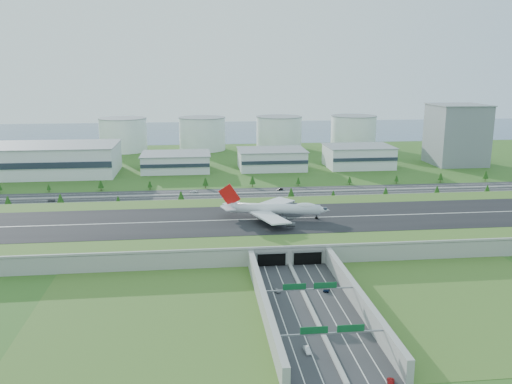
{
  "coord_description": "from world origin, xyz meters",
  "views": [
    {
      "loc": [
        -41.81,
        -284.79,
        90.89
      ],
      "look_at": [
        -6.28,
        35.0,
        15.36
      ],
      "focal_mm": 38.0,
      "sensor_mm": 36.0,
      "label": 1
    }
  ],
  "objects": [
    {
      "name": "airfield_deck",
      "position": [
        0.0,
        -0.09,
        4.12
      ],
      "size": [
        520.0,
        100.0,
        9.2
      ],
      "color": "#999994",
      "rests_on": "ground"
    },
    {
      "name": "bay_water",
      "position": [
        0.0,
        480.0,
        0.03
      ],
      "size": [
        1200.0,
        260.0,
        0.06
      ],
      "primitive_type": "cube",
      "color": "#3B5171",
      "rests_on": "ground"
    },
    {
      "name": "car_5",
      "position": [
        19.3,
        103.64,
        0.86
      ],
      "size": [
        4.77,
        3.06,
        1.49
      ],
      "primitive_type": "imported",
      "rotation": [
        0.0,
        0.0,
        -1.21
      ],
      "color": "black",
      "rests_on": "ground"
    },
    {
      "name": "fuel_tank_c",
      "position": [
        50.0,
        310.0,
        17.5
      ],
      "size": [
        50.0,
        50.0,
        35.0
      ],
      "primitive_type": "cylinder",
      "color": "silver",
      "rests_on": "ground"
    },
    {
      "name": "car_3",
      "position": [
        12.79,
        -149.24,
        0.91
      ],
      "size": [
        3.87,
        5.86,
        1.58
      ],
      "primitive_type": "imported",
      "rotation": [
        0.0,
        0.0,
        2.81
      ],
      "color": "#AE1011",
      "rests_on": "ground"
    },
    {
      "name": "boeing_747",
      "position": [
        0.33,
        1.99,
        13.46
      ],
      "size": [
        61.2,
        57.25,
        19.16
      ],
      "rotation": [
        0.0,
        0.0,
        -0.21
      ],
      "color": "silver",
      "rests_on": "airfield_deck"
    },
    {
      "name": "office_tower",
      "position": [
        200.0,
        195.0,
        27.5
      ],
      "size": [
        46.0,
        46.0,
        55.0
      ],
      "primitive_type": "cube",
      "color": "slate",
      "rests_on": "ground"
    },
    {
      "name": "tree_row",
      "position": [
        5.76,
        95.25,
        4.82
      ],
      "size": [
        500.83,
        48.75,
        8.48
      ],
      "color": "#3D2819",
      "rests_on": "ground"
    },
    {
      "name": "car_4",
      "position": [
        -141.17,
        86.69,
        0.98
      ],
      "size": [
        5.32,
        2.85,
        1.72
      ],
      "primitive_type": "imported",
      "rotation": [
        0.0,
        0.0,
        1.74
      ],
      "color": "#5C5D61",
      "rests_on": "ground"
    },
    {
      "name": "hangar_mid_c",
      "position": [
        105.0,
        190.0,
        9.5
      ],
      "size": [
        58.0,
        42.0,
        19.0
      ],
      "primitive_type": "cube",
      "color": "silver",
      "rests_on": "ground"
    },
    {
      "name": "car_2",
      "position": [
        10.15,
        -81.1,
        0.8
      ],
      "size": [
        3.97,
        5.39,
        1.36
      ],
      "primitive_type": "imported",
      "rotation": [
        0.0,
        0.0,
        2.75
      ],
      "color": "#0A1936",
      "rests_on": "ground"
    },
    {
      "name": "car_7",
      "position": [
        -44.66,
        102.2,
        0.97
      ],
      "size": [
        6.12,
        3.04,
        1.71
      ],
      "primitive_type": "imported",
      "rotation": [
        0.0,
        0.0,
        -1.68
      ],
      "color": "white",
      "rests_on": "ground"
    },
    {
      "name": "sign_gantry_far",
      "position": [
        0.0,
        -130.04,
        6.95
      ],
      "size": [
        38.7,
        0.7,
        9.8
      ],
      "color": "gray",
      "rests_on": "ground"
    },
    {
      "name": "fuel_tank_b",
      "position": [
        -35.0,
        310.0,
        17.5
      ],
      "size": [
        50.0,
        50.0,
        35.0
      ],
      "primitive_type": "cylinder",
      "color": "silver",
      "rests_on": "ground"
    },
    {
      "name": "north_expressway",
      "position": [
        0.0,
        95.0,
        0.06
      ],
      "size": [
        560.0,
        36.0,
        0.12
      ],
      "primitive_type": "cube",
      "color": "#28282B",
      "rests_on": "ground"
    },
    {
      "name": "fuel_tank_d",
      "position": [
        135.0,
        310.0,
        17.5
      ],
      "size": [
        50.0,
        50.0,
        35.0
      ],
      "primitive_type": "cylinder",
      "color": "silver",
      "rests_on": "ground"
    },
    {
      "name": "ground",
      "position": [
        0.0,
        0.0,
        0.0
      ],
      "size": [
        1200.0,
        1200.0,
        0.0
      ],
      "primitive_type": "plane",
      "color": "#344917",
      "rests_on": "ground"
    },
    {
      "name": "hangar_mid_a",
      "position": [
        -60.0,
        190.0,
        7.5
      ],
      "size": [
        58.0,
        42.0,
        15.0
      ],
      "primitive_type": "cube",
      "color": "silver",
      "rests_on": "ground"
    },
    {
      "name": "car_0",
      "position": [
        -10.45,
        -80.1,
        0.8
      ],
      "size": [
        3.05,
        4.3,
        1.36
      ],
      "primitive_type": "imported",
      "rotation": [
        0.0,
        0.0,
        0.41
      ],
      "color": "#9F9FA3",
      "rests_on": "ground"
    },
    {
      "name": "fuel_tank_a",
      "position": [
        -120.0,
        310.0,
        17.5
      ],
      "size": [
        50.0,
        50.0,
        35.0
      ],
      "primitive_type": "cylinder",
      "color": "silver",
      "rests_on": "ground"
    },
    {
      "name": "hangar_west",
      "position": [
        -170.0,
        185.0,
        12.5
      ],
      "size": [
        120.0,
        60.0,
        25.0
      ],
      "primitive_type": "cube",
      "color": "silver",
      "rests_on": "ground"
    },
    {
      "name": "sign_gantry_near",
      "position": [
        0.0,
        -95.04,
        6.95
      ],
      "size": [
        38.7,
        0.7,
        9.8
      ],
      "color": "gray",
      "rests_on": "ground"
    },
    {
      "name": "car_1",
      "position": [
        -7.73,
        -128.53,
        0.93
      ],
      "size": [
        1.99,
        4.98,
        1.61
      ],
      "primitive_type": "imported",
      "rotation": [
        0.0,
        0.0,
        0.06
      ],
      "color": "silver",
      "rests_on": "ground"
    },
    {
      "name": "hangar_mid_b",
      "position": [
        25.0,
        190.0,
        8.5
      ],
      "size": [
        58.0,
        42.0,
        17.0
      ],
      "primitive_type": "cube",
      "color": "silver",
      "rests_on": "ground"
    },
    {
      "name": "underpass_road",
      "position": [
        0.0,
        -99.42,
        3.43
      ],
      "size": [
        38.8,
        120.4,
        8.0
      ],
      "color": "#28282B",
      "rests_on": "ground"
    }
  ]
}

